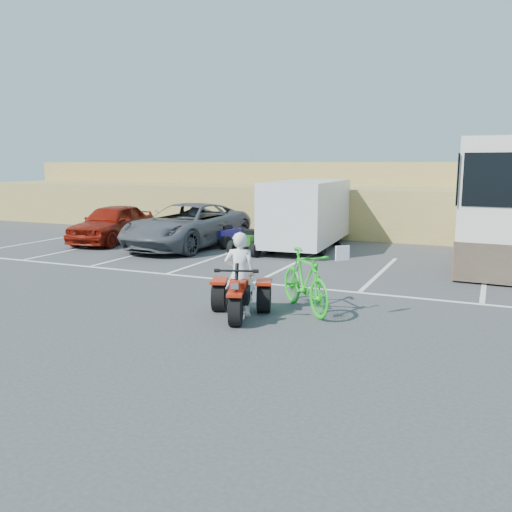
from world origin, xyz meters
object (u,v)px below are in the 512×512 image
at_px(grey_pickup, 187,226).
at_px(rider, 240,274).
at_px(green_dirt_bike, 305,281).
at_px(quad_atv_blue, 225,247).
at_px(cargo_trailer, 307,212).
at_px(red_car, 112,223).
at_px(quad_atv_green, 252,254).
at_px(red_trike_atv, 239,317).

bearing_deg(grey_pickup, rider, -49.82).
bearing_deg(green_dirt_bike, rider, 174.65).
bearing_deg(rider, quad_atv_blue, -80.20).
bearing_deg(cargo_trailer, red_car, -171.29).
distance_m(rider, quad_atv_green, 7.57).
xyz_separation_m(red_trike_atv, cargo_trailer, (-1.63, 9.04, 1.31)).
bearing_deg(grey_pickup, green_dirt_bike, -41.40).
bearing_deg(quad_atv_blue, red_trike_atv, -47.06).
xyz_separation_m(quad_atv_blue, quad_atv_green, (1.57, -1.13, 0.00)).
height_order(green_dirt_bike, grey_pickup, grey_pickup).
distance_m(rider, green_dirt_bike, 1.39).
xyz_separation_m(cargo_trailer, quad_atv_green, (-1.30, -1.95, -1.31)).
distance_m(green_dirt_bike, red_car, 11.96).
bearing_deg(red_car, grey_pickup, -5.98).
relative_size(grey_pickup, cargo_trailer, 1.08).
relative_size(grey_pickup, quad_atv_blue, 4.22).
height_order(red_trike_atv, quad_atv_blue, red_trike_atv).
relative_size(rider, red_car, 0.39).
relative_size(red_trike_atv, red_car, 0.38).
relative_size(rider, quad_atv_green, 1.19).
bearing_deg(grey_pickup, cargo_trailer, 23.12).
distance_m(quad_atv_blue, quad_atv_green, 1.93).
distance_m(rider, grey_pickup, 9.31).
bearing_deg(green_dirt_bike, red_trike_atv, -179.67).
bearing_deg(quad_atv_green, red_car, -175.75).
bearing_deg(grey_pickup, quad_atv_green, -6.24).
bearing_deg(grey_pickup, red_trike_atv, -50.11).
bearing_deg(red_trike_atv, rider, 90.00).
relative_size(red_trike_atv, cargo_trailer, 0.31).
height_order(rider, grey_pickup, rider).
bearing_deg(grey_pickup, quad_atv_blue, 32.43).
height_order(red_car, cargo_trailer, cargo_trailer).
distance_m(green_dirt_bike, cargo_trailer, 8.51).
height_order(rider, cargo_trailer, cargo_trailer).
height_order(cargo_trailer, quad_atv_blue, cargo_trailer).
height_order(green_dirt_bike, red_car, red_car).
distance_m(grey_pickup, red_car, 3.32).
bearing_deg(green_dirt_bike, grey_pickup, 92.40).
distance_m(red_trike_atv, cargo_trailer, 9.28).
relative_size(green_dirt_bike, grey_pickup, 0.37).
bearing_deg(quad_atv_blue, quad_atv_green, -21.50).
bearing_deg(quad_atv_green, rider, -59.77).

